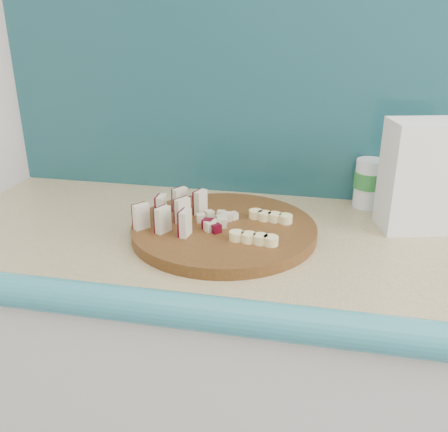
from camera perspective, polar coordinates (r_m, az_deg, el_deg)
kitchen_counter at (r=1.34m, az=21.44°, el=-21.70°), size 2.20×0.63×0.91m
backsplash at (r=1.29m, az=24.10°, el=11.70°), size 2.20×0.02×0.50m
cutting_board at (r=1.07m, az=0.00°, el=-1.60°), size 0.45×0.45×0.02m
apple_wedges at (r=1.07m, az=-5.84°, el=0.57°), size 0.12×0.16×0.05m
apple_chunks at (r=1.07m, az=-1.29°, el=-0.32°), size 0.05×0.06×0.02m
banana_slices at (r=1.04m, az=4.40°, el=-1.19°), size 0.12×0.16×0.02m
flour_bag at (r=1.15m, az=21.28°, el=4.26°), size 0.16×0.13×0.24m
canister at (r=1.26m, az=16.23°, el=3.72°), size 0.07×0.07×0.12m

